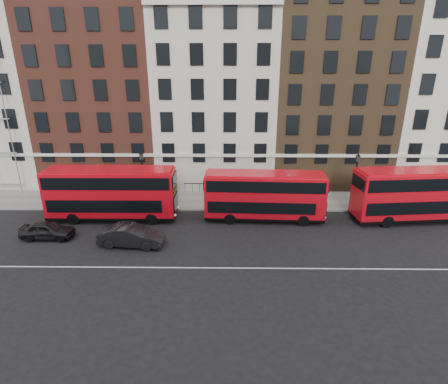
{
  "coord_description": "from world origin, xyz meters",
  "views": [
    {
      "loc": [
        1.45,
        -22.72,
        13.25
      ],
      "look_at": [
        1.11,
        5.0,
        3.0
      ],
      "focal_mm": 28.0,
      "sensor_mm": 36.0,
      "label": 1
    }
  ],
  "objects_px": {
    "bus_b": "(111,193)",
    "car_front": "(131,236)",
    "bus_d": "(419,194)",
    "bus_c": "(264,195)",
    "car_rear": "(47,230)"
  },
  "relations": [
    {
      "from": "car_rear",
      "to": "car_front",
      "type": "xyz_separation_m",
      "value": [
        7.03,
        -1.09,
        0.11
      ]
    },
    {
      "from": "bus_d",
      "to": "car_front",
      "type": "xyz_separation_m",
      "value": [
        -24.1,
        -4.84,
        -1.73
      ]
    },
    {
      "from": "bus_b",
      "to": "bus_d",
      "type": "xyz_separation_m",
      "value": [
        26.99,
        -0.0,
        0.01
      ]
    },
    {
      "from": "bus_c",
      "to": "car_rear",
      "type": "bearing_deg",
      "value": -165.44
    },
    {
      "from": "car_rear",
      "to": "car_front",
      "type": "bearing_deg",
      "value": -98.38
    },
    {
      "from": "car_rear",
      "to": "car_front",
      "type": "height_order",
      "value": "car_front"
    },
    {
      "from": "bus_b",
      "to": "car_rear",
      "type": "bearing_deg",
      "value": -137.95
    },
    {
      "from": "car_rear",
      "to": "bus_d",
      "type": "bearing_deg",
      "value": -82.71
    },
    {
      "from": "bus_c",
      "to": "bus_d",
      "type": "height_order",
      "value": "bus_d"
    },
    {
      "from": "car_front",
      "to": "bus_d",
      "type": "bearing_deg",
      "value": -73.69
    },
    {
      "from": "bus_d",
      "to": "car_front",
      "type": "relative_size",
      "value": 2.32
    },
    {
      "from": "bus_b",
      "to": "car_front",
      "type": "distance_m",
      "value": 5.9
    },
    {
      "from": "bus_c",
      "to": "car_rear",
      "type": "xyz_separation_m",
      "value": [
        -17.62,
        -3.76,
        -1.64
      ]
    },
    {
      "from": "bus_d",
      "to": "bus_c",
      "type": "bearing_deg",
      "value": 174.75
    },
    {
      "from": "bus_b",
      "to": "bus_c",
      "type": "bearing_deg",
      "value": -0.16
    }
  ]
}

